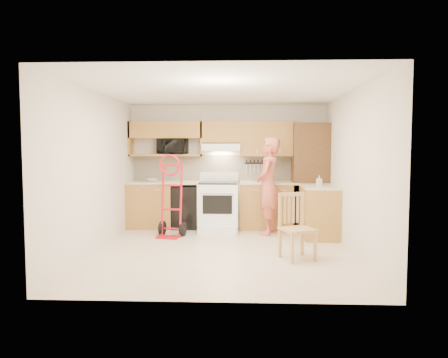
# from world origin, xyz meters

# --- Properties ---
(floor) EXTENTS (4.00, 4.50, 0.02)m
(floor) POSITION_xyz_m (0.00, 0.00, -0.01)
(floor) COLOR beige
(floor) RESTS_ON ground
(ceiling) EXTENTS (4.00, 4.50, 0.02)m
(ceiling) POSITION_xyz_m (0.00, 0.00, 2.51)
(ceiling) COLOR white
(ceiling) RESTS_ON ground
(wall_back) EXTENTS (4.00, 0.02, 2.50)m
(wall_back) POSITION_xyz_m (0.00, 2.26, 1.25)
(wall_back) COLOR beige
(wall_back) RESTS_ON ground
(wall_front) EXTENTS (4.00, 0.02, 2.50)m
(wall_front) POSITION_xyz_m (0.00, -2.26, 1.25)
(wall_front) COLOR beige
(wall_front) RESTS_ON ground
(wall_left) EXTENTS (0.02, 4.50, 2.50)m
(wall_left) POSITION_xyz_m (-2.01, 0.00, 1.25)
(wall_left) COLOR beige
(wall_left) RESTS_ON ground
(wall_right) EXTENTS (0.02, 4.50, 2.50)m
(wall_right) POSITION_xyz_m (2.01, 0.00, 1.25)
(wall_right) COLOR beige
(wall_right) RESTS_ON ground
(backsplash) EXTENTS (3.92, 0.03, 0.55)m
(backsplash) POSITION_xyz_m (0.00, 2.23, 1.20)
(backsplash) COLOR beige
(backsplash) RESTS_ON wall_back
(lower_cab_left) EXTENTS (0.90, 0.60, 0.90)m
(lower_cab_left) POSITION_xyz_m (-1.55, 1.95, 0.45)
(lower_cab_left) COLOR #AC7E3F
(lower_cab_left) RESTS_ON ground
(dishwasher) EXTENTS (0.60, 0.60, 0.85)m
(dishwasher) POSITION_xyz_m (-0.80, 1.95, 0.42)
(dishwasher) COLOR black
(dishwasher) RESTS_ON ground
(lower_cab_right) EXTENTS (1.14, 0.60, 0.90)m
(lower_cab_right) POSITION_xyz_m (0.83, 1.95, 0.45)
(lower_cab_right) COLOR #AC7E3F
(lower_cab_right) RESTS_ON ground
(countertop_left) EXTENTS (1.50, 0.63, 0.04)m
(countertop_left) POSITION_xyz_m (-1.25, 1.95, 0.92)
(countertop_left) COLOR beige
(countertop_left) RESTS_ON lower_cab_left
(countertop_right) EXTENTS (1.14, 0.63, 0.04)m
(countertop_right) POSITION_xyz_m (0.83, 1.95, 0.92)
(countertop_right) COLOR beige
(countertop_right) RESTS_ON lower_cab_right
(cab_return_right) EXTENTS (0.60, 1.00, 0.90)m
(cab_return_right) POSITION_xyz_m (1.70, 1.15, 0.45)
(cab_return_right) COLOR #AC7E3F
(cab_return_right) RESTS_ON ground
(countertop_return) EXTENTS (0.63, 1.00, 0.04)m
(countertop_return) POSITION_xyz_m (1.70, 1.15, 0.92)
(countertop_return) COLOR beige
(countertop_return) RESTS_ON cab_return_right
(pantry_tall) EXTENTS (0.70, 0.60, 2.10)m
(pantry_tall) POSITION_xyz_m (1.65, 1.95, 1.05)
(pantry_tall) COLOR brown
(pantry_tall) RESTS_ON ground
(upper_cab_left) EXTENTS (1.50, 0.33, 0.34)m
(upper_cab_left) POSITION_xyz_m (-1.25, 2.08, 1.98)
(upper_cab_left) COLOR #AC7E3F
(upper_cab_left) RESTS_ON wall_back
(upper_shelf_mw) EXTENTS (1.50, 0.33, 0.04)m
(upper_shelf_mw) POSITION_xyz_m (-1.25, 2.08, 1.47)
(upper_shelf_mw) COLOR #AC7E3F
(upper_shelf_mw) RESTS_ON wall_back
(upper_cab_center) EXTENTS (0.76, 0.33, 0.44)m
(upper_cab_center) POSITION_xyz_m (-0.12, 2.08, 1.94)
(upper_cab_center) COLOR #AC7E3F
(upper_cab_center) RESTS_ON wall_back
(upper_cab_right) EXTENTS (1.14, 0.33, 0.70)m
(upper_cab_right) POSITION_xyz_m (0.83, 2.08, 1.80)
(upper_cab_right) COLOR #AC7E3F
(upper_cab_right) RESTS_ON wall_back
(range_hood) EXTENTS (0.76, 0.46, 0.14)m
(range_hood) POSITION_xyz_m (-0.12, 2.02, 1.63)
(range_hood) COLOR white
(range_hood) RESTS_ON wall_back
(knife_strip) EXTENTS (0.40, 0.05, 0.29)m
(knife_strip) POSITION_xyz_m (0.55, 2.21, 1.24)
(knife_strip) COLOR black
(knife_strip) RESTS_ON backsplash
(microwave) EXTENTS (0.62, 0.45, 0.32)m
(microwave) POSITION_xyz_m (-1.12, 2.08, 1.65)
(microwave) COLOR black
(microwave) RESTS_ON upper_shelf_mw
(range) EXTENTS (0.77, 1.01, 1.13)m
(range) POSITION_xyz_m (-0.16, 1.60, 0.57)
(range) COLOR white
(range) RESTS_ON ground
(person) EXTENTS (0.58, 0.75, 1.82)m
(person) POSITION_xyz_m (0.79, 1.35, 0.91)
(person) COLOR #C85D47
(person) RESTS_ON ground
(hand_truck) EXTENTS (0.61, 0.58, 1.35)m
(hand_truck) POSITION_xyz_m (-1.00, 1.03, 0.68)
(hand_truck) COLOR red
(hand_truck) RESTS_ON ground
(dining_chair) EXTENTS (0.58, 0.60, 0.96)m
(dining_chair) POSITION_xyz_m (1.11, -0.46, 0.48)
(dining_chair) COLOR tan
(dining_chair) RESTS_ON ground
(soap_bottle) EXTENTS (0.10, 0.10, 0.18)m
(soap_bottle) POSITION_xyz_m (1.70, 1.19, 1.03)
(soap_bottle) COLOR white
(soap_bottle) RESTS_ON countertop_return
(bowl) EXTENTS (0.30, 0.30, 0.06)m
(bowl) POSITION_xyz_m (-1.53, 1.95, 0.97)
(bowl) COLOR white
(bowl) RESTS_ON countertop_left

